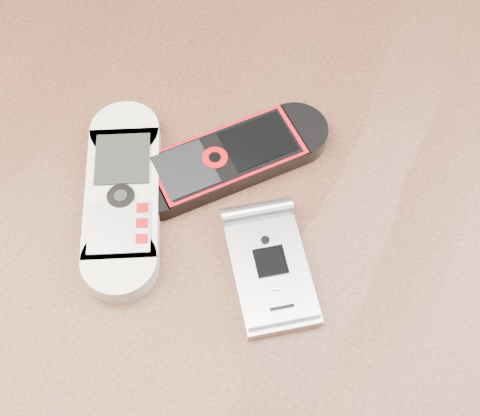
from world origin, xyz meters
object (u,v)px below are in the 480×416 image
table (235,270)px  motorola_razr (271,269)px  nokia_white (123,195)px  nokia_black_red (227,159)px

table → motorola_razr: (0.04, -0.04, 0.11)m
nokia_white → motorola_razr: size_ratio=1.62×
nokia_white → table: bearing=-9.4°
nokia_black_red → motorola_razr: nokia_black_red is taller
table → nokia_black_red: 0.12m
table → motorola_razr: size_ratio=11.56×
nokia_white → nokia_black_red: 0.09m
nokia_white → nokia_black_red: nokia_white is taller
table → nokia_black_red: size_ratio=7.02×
nokia_white → motorola_razr: bearing=-31.5°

